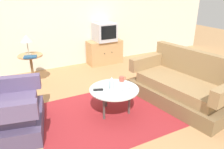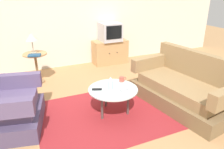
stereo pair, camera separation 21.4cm
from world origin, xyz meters
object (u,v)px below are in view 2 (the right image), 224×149
side_table (36,62)px  tv_remote_dark (97,89)px  television (110,32)px  coffee_table (113,91)px  table_lamp (31,38)px  couch (184,89)px  tv_remote_silver (125,89)px  tv_stand (110,52)px  book (34,55)px  armchair (1,109)px  vase (111,83)px  mug (122,79)px

side_table → tv_remote_dark: size_ratio=4.08×
side_table → television: (1.87, 0.49, 0.37)m
coffee_table → table_lamp: table_lamp is taller
couch → tv_remote_silver: bearing=74.9°
coffee_table → tv_stand: 2.42m
couch → tv_remote_silver: (-1.06, 0.12, 0.14)m
tv_stand → book: (-1.89, -0.69, 0.34)m
armchair → tv_remote_silver: size_ratio=7.48×
tv_stand → vase: (-0.95, -2.23, 0.22)m
book → table_lamp: bearing=103.6°
armchair → tv_remote_dark: bearing=93.1°
couch → television: size_ratio=3.64×
coffee_table → tv_remote_silver: 0.19m
couch → mug: bearing=57.4°
vase → mug: 0.35m
television → tv_stand: bearing=90.0°
couch → vase: couch is taller
side_table → tv_stand: bearing=15.4°
tv_stand → mug: 2.15m
couch → book: (-2.18, 1.78, 0.35)m
book → vase: bearing=-45.0°
side_table → mug: (1.20, -1.53, 0.01)m
side_table → table_lamp: (-0.02, 0.02, 0.50)m
mug → side_table: bearing=128.2°
coffee_table → television: bearing=67.5°
tv_remote_dark → tv_remote_silver: same height
mug → tv_stand: bearing=71.9°
armchair → table_lamp: (0.61, 1.46, 0.65)m
couch → television: (-0.29, 2.45, 0.53)m
table_lamp → tv_remote_silver: 2.22m
coffee_table → book: size_ratio=2.88×
side_table → television: bearing=14.8°
armchair → book: (0.61, 1.27, 0.34)m
television → tv_remote_dark: (-1.15, -2.15, -0.39)m
coffee_table → table_lamp: size_ratio=1.92×
tv_stand → book: 2.04m
armchair → book: size_ratio=4.39×
coffee_table → couch: bearing=-10.9°
armchair → tv_remote_silver: (1.72, -0.39, 0.13)m
armchair → couch: size_ratio=0.64×
book → couch: bearing=-25.4°
tv_remote_dark → book: size_ratio=0.58×
side_table → vase: size_ratio=3.11×
coffee_table → table_lamp: (-0.97, 1.74, 0.56)m
table_lamp → book: 0.36m
mug → couch: bearing=-23.9°
armchair → mug: bearing=99.6°
side_table → television: size_ratio=1.25×
side_table → tv_remote_silver: size_ratio=4.04×
coffee_table → vase: 0.14m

